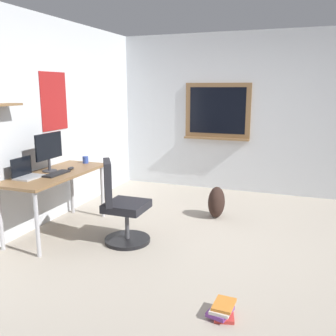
% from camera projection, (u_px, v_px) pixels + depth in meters
% --- Properties ---
extents(ground_plane, '(5.20, 5.20, 0.00)m').
position_uv_depth(ground_plane, '(230.00, 249.00, 4.03)').
color(ground_plane, '#ADA393').
rests_on(ground_plane, ground).
extents(wall_back, '(5.00, 0.30, 2.60)m').
position_uv_depth(wall_back, '(37.00, 122.00, 4.58)').
color(wall_back, silver).
rests_on(wall_back, ground).
extents(wall_right, '(0.22, 5.00, 2.60)m').
position_uv_depth(wall_right, '(260.00, 114.00, 6.01)').
color(wall_right, silver).
rests_on(wall_right, ground).
extents(desk, '(1.43, 0.60, 0.74)m').
position_uv_depth(desk, '(56.00, 179.00, 4.41)').
color(desk, olive).
rests_on(desk, ground).
extents(office_chair, '(0.55, 0.57, 0.95)m').
position_uv_depth(office_chair, '(121.00, 208.00, 4.14)').
color(office_chair, black).
rests_on(office_chair, ground).
extents(laptop, '(0.31, 0.21, 0.23)m').
position_uv_depth(laptop, '(26.00, 173.00, 4.14)').
color(laptop, '#ADAFB5').
rests_on(laptop, desk).
extents(monitor_primary, '(0.46, 0.17, 0.46)m').
position_uv_depth(monitor_primary, '(49.00, 149.00, 4.40)').
color(monitor_primary, '#38383D').
rests_on(monitor_primary, desk).
extents(keyboard, '(0.37, 0.13, 0.02)m').
position_uv_depth(keyboard, '(57.00, 174.00, 4.30)').
color(keyboard, black).
rests_on(keyboard, desk).
extents(computer_mouse, '(0.10, 0.06, 0.03)m').
position_uv_depth(computer_mouse, '(71.00, 168.00, 4.56)').
color(computer_mouse, '#262628').
rests_on(computer_mouse, desk).
extents(coffee_mug, '(0.08, 0.08, 0.09)m').
position_uv_depth(coffee_mug, '(85.00, 160.00, 4.94)').
color(coffee_mug, '#334CA5').
rests_on(coffee_mug, desk).
extents(backpack, '(0.32, 0.22, 0.42)m').
position_uv_depth(backpack, '(216.00, 202.00, 4.99)').
color(backpack, black).
rests_on(backpack, ground).
extents(book_stack_on_floor, '(0.25, 0.22, 0.11)m').
position_uv_depth(book_stack_on_floor, '(222.00, 310.00, 2.85)').
color(book_stack_on_floor, '#C63833').
rests_on(book_stack_on_floor, ground).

